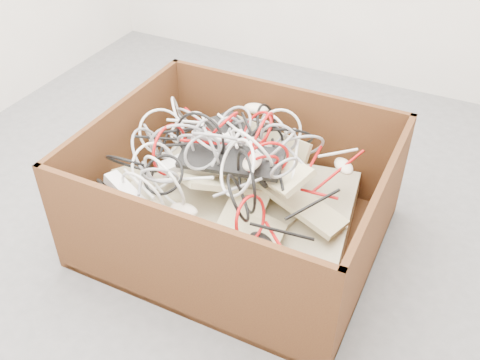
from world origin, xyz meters
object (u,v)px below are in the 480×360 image
at_px(cardboard_box, 235,212).
at_px(power_strip_right, 132,198).
at_px(power_strip_left, 197,155).
at_px(vga_plug, 295,184).

height_order(cardboard_box, power_strip_right, cardboard_box).
distance_m(power_strip_left, power_strip_right, 0.33).
bearing_deg(vga_plug, power_strip_left, -149.02).
relative_size(power_strip_left, power_strip_right, 1.06).
xyz_separation_m(cardboard_box, vga_plug, (0.25, 0.01, 0.23)).
relative_size(cardboard_box, power_strip_left, 3.61).
xyz_separation_m(cardboard_box, power_strip_left, (-0.18, 0.01, 0.23)).
bearing_deg(power_strip_left, cardboard_box, -50.64).
height_order(cardboard_box, power_strip_left, cardboard_box).
bearing_deg(cardboard_box, power_strip_left, 175.52).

